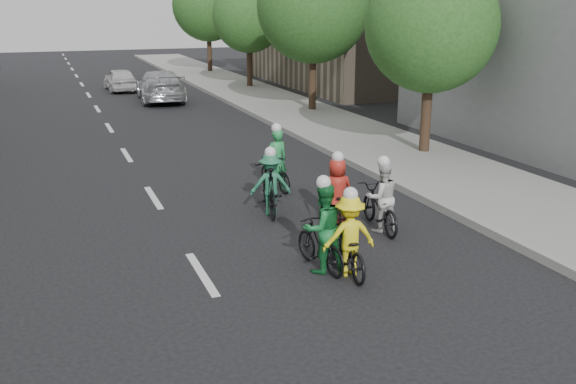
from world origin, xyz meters
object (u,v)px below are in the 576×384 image
cyclist_2 (348,242)px  cyclist_5 (270,187)px  cyclist_0 (336,198)px  cyclist_3 (380,204)px  cyclist_1 (322,235)px  follow_car_trail (120,80)px  cyclist_4 (276,167)px  follow_car_lead (160,86)px

cyclist_2 → cyclist_5: size_ratio=0.90×
cyclist_0 → cyclist_3: bearing=137.8°
cyclist_0 → cyclist_1: cyclist_1 is taller
cyclist_2 → cyclist_5: cyclist_2 is taller
cyclist_2 → follow_car_trail: size_ratio=0.48×
cyclist_5 → cyclist_4: bearing=-102.7°
cyclist_1 → cyclist_5: size_ratio=0.90×
cyclist_2 → follow_car_trail: cyclist_2 is taller
cyclist_0 → cyclist_2: bearing=74.8°
cyclist_2 → cyclist_3: (1.65, 1.81, -0.01)m
cyclist_2 → cyclist_3: cyclist_3 is taller
cyclist_3 → cyclist_4: bearing=-68.1°
cyclist_5 → follow_car_trail: bearing=-77.3°
cyclist_4 → cyclist_5: bearing=56.3°
follow_car_lead → follow_car_trail: size_ratio=1.42×
cyclist_4 → cyclist_2: bearing=74.0°
cyclist_0 → cyclist_3: cyclist_3 is taller
cyclist_5 → follow_car_trail: size_ratio=0.54×
follow_car_lead → cyclist_5: bearing=91.8°
follow_car_lead → cyclist_4: bearing=94.2°
cyclist_0 → cyclist_3: 1.02m
cyclist_0 → follow_car_lead: bearing=-83.8°
cyclist_1 → cyclist_3: bearing=-151.6°
cyclist_0 → cyclist_1: bearing=65.0°
cyclist_0 → cyclist_4: 2.88m
cyclist_2 → follow_car_lead: 22.33m
cyclist_5 → cyclist_0: bearing=146.1°
cyclist_3 → follow_car_trail: (-2.27, 25.17, 0.04)m
cyclist_1 → cyclist_0: bearing=-129.0°
cyclist_4 → cyclist_5: size_ratio=0.90×
cyclist_0 → cyclist_3: (0.68, -0.75, 0.02)m
cyclist_0 → cyclist_2: size_ratio=0.98×
cyclist_1 → cyclist_4: size_ratio=1.01×
cyclist_1 → cyclist_4: 5.23m
cyclist_4 → follow_car_lead: size_ratio=0.34×
cyclist_4 → follow_car_lead: 16.90m
cyclist_2 → cyclist_0: bearing=-104.8°
cyclist_1 → follow_car_lead: size_ratio=0.34×
cyclist_3 → follow_car_trail: size_ratio=0.50×
cyclist_0 → cyclist_2: 2.74m
cyclist_3 → follow_car_lead: (-0.90, 20.51, 0.17)m
cyclist_0 → cyclist_4: cyclist_4 is taller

